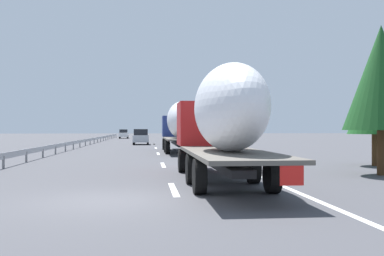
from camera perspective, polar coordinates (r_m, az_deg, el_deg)
name	(u,v)px	position (r m, az deg, el deg)	size (l,w,h in m)	color
ground_plane	(139,145)	(52.10, -6.82, -2.21)	(260.00, 260.00, 0.00)	#424247
lane_stripe_0	(174,189)	(14.21, -2.38, -7.89)	(3.20, 0.20, 0.01)	white
lane_stripe_1	(163,165)	(23.68, -3.74, -4.76)	(3.20, 0.20, 0.01)	white
lane_stripe_2	(158,154)	(34.41, -4.37, -3.30)	(3.20, 0.20, 0.01)	white
lane_stripe_3	(156,148)	(44.18, -4.68, -2.59)	(3.20, 0.20, 0.01)	white
lane_stripe_4	(154,144)	(55.40, -4.89, -2.08)	(3.20, 0.20, 0.01)	white
lane_stripe_5	(154,144)	(55.52, -4.90, -2.08)	(3.20, 0.20, 0.01)	white
edge_line_right	(183,144)	(57.26, -1.21, -2.02)	(110.00, 0.20, 0.01)	white
truck_lead	(180,124)	(35.99, -1.56, 0.57)	(13.03, 2.55, 4.04)	navy
truck_trailing	(222,118)	(15.62, 3.93, 1.24)	(12.01, 2.55, 4.00)	#B21919
car_silver_hatch	(141,137)	(54.30, -6.59, -1.13)	(4.29, 1.90, 1.88)	#ADB2B7
car_white_van	(124,134)	(89.25, -8.77, -0.74)	(4.66, 1.74, 1.79)	white
road_sign	(191,125)	(58.40, -0.12, 0.35)	(0.10, 0.90, 3.46)	gray
tree_0	(202,114)	(84.96, 1.28, 1.79)	(2.71, 2.71, 7.57)	#472D19
tree_1	(375,97)	(24.97, 22.50, 3.72)	(2.82, 2.82, 5.55)	#472D19
tree_2	(200,121)	(99.97, 1.03, 0.86)	(3.47, 3.47, 5.56)	#472D19
tree_3	(381,78)	(20.12, 23.14, 5.95)	(3.12, 3.12, 6.25)	#472D19
guardrail_median	(90,140)	(55.51, -12.97, -1.48)	(94.00, 0.10, 0.76)	#9EA0A5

